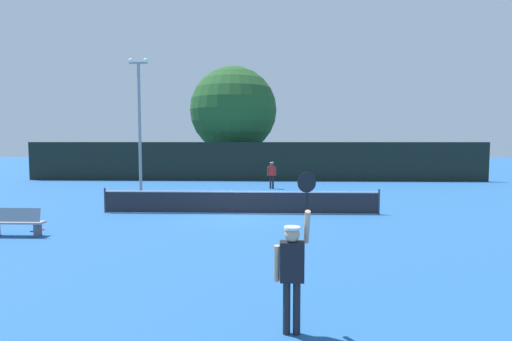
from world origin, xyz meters
name	(u,v)px	position (x,y,z in m)	size (l,w,h in m)	color
ground_plane	(240,213)	(0.00, 0.00, 0.00)	(120.00, 120.00, 0.00)	#235693
tennis_net	(240,202)	(0.00, 0.00, 0.51)	(11.75, 0.08, 1.07)	#232328
perimeter_fence	(254,161)	(0.00, 14.38, 1.49)	(35.50, 0.12, 2.99)	black
player_serving	(293,263)	(1.66, -10.88, 1.16)	(0.68, 0.40, 2.60)	black
player_receiving	(272,172)	(1.34, 9.11, 1.06)	(0.57, 0.25, 1.71)	red
tennis_ball	(299,200)	(2.75, 3.72, 0.03)	(0.07, 0.07, 0.07)	#CCE033
spare_racket	(39,230)	(-6.73, -3.53, 0.02)	(0.28, 0.52, 0.04)	black
courtside_bench	(15,222)	(-6.94, -4.49, 0.48)	(1.80, 0.44, 0.95)	gray
light_pole	(139,116)	(-6.61, 7.28, 4.55)	(1.18, 0.28, 7.98)	gray
large_tree	(233,110)	(-1.99, 18.57, 5.73)	(7.47, 7.47, 9.47)	brown
parked_car_near	(172,164)	(-8.53, 23.15, 0.78)	(2.30, 4.37, 1.69)	white
parked_car_mid	(277,164)	(1.82, 22.84, 0.78)	(2.37, 4.39, 1.69)	navy
parked_car_far	(366,164)	(10.60, 23.18, 0.78)	(2.00, 4.24, 1.69)	white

